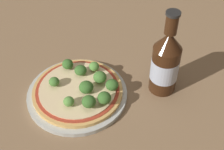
# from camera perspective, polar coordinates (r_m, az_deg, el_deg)

# --- Properties ---
(ground_plane) EXTENTS (3.00, 3.00, 0.00)m
(ground_plane) POSITION_cam_1_polar(r_m,az_deg,el_deg) (0.81, -6.35, -2.39)
(ground_plane) COLOR #846647
(plate) EXTENTS (0.25, 0.25, 0.01)m
(plate) POSITION_cam_1_polar(r_m,az_deg,el_deg) (0.78, -6.35, -3.50)
(plate) COLOR #B2B7B2
(plate) RESTS_ON ground_plane
(pizza) EXTENTS (0.22, 0.22, 0.01)m
(pizza) POSITION_cam_1_polar(r_m,az_deg,el_deg) (0.77, -6.30, -2.80)
(pizza) COLOR tan
(pizza) RESTS_ON plate
(broccoli_floret_0) EXTENTS (0.03, 0.03, 0.03)m
(broccoli_floret_0) POSITION_cam_1_polar(r_m,az_deg,el_deg) (0.75, 0.02, -1.83)
(broccoli_floret_0) COLOR #6B8E51
(broccoli_floret_0) RESTS_ON pizza
(broccoli_floret_1) EXTENTS (0.03, 0.03, 0.03)m
(broccoli_floret_1) POSITION_cam_1_polar(r_m,az_deg,el_deg) (0.77, -10.54, -1.23)
(broccoli_floret_1) COLOR #6B8E51
(broccoli_floret_1) RESTS_ON pizza
(broccoli_floret_2) EXTENTS (0.03, 0.03, 0.02)m
(broccoli_floret_2) POSITION_cam_1_polar(r_m,az_deg,el_deg) (0.73, -7.91, -4.83)
(broccoli_floret_2) COLOR #6B8E51
(broccoli_floret_2) RESTS_ON pizza
(broccoli_floret_3) EXTENTS (0.03, 0.03, 0.03)m
(broccoli_floret_3) POSITION_cam_1_polar(r_m,az_deg,el_deg) (0.72, -1.42, -4.22)
(broccoli_floret_3) COLOR #6B8E51
(broccoli_floret_3) RESTS_ON pizza
(broccoli_floret_4) EXTENTS (0.03, 0.03, 0.03)m
(broccoli_floret_4) POSITION_cam_1_polar(r_m,az_deg,el_deg) (0.79, -5.77, 0.87)
(broccoli_floret_4) COLOR #6B8E51
(broccoli_floret_4) RESTS_ON pizza
(broccoli_floret_5) EXTENTS (0.03, 0.03, 0.03)m
(broccoli_floret_5) POSITION_cam_1_polar(r_m,az_deg,el_deg) (0.75, -4.74, -2.23)
(broccoli_floret_5) COLOR #6B8E51
(broccoli_floret_5) RESTS_ON pizza
(broccoli_floret_6) EXTENTS (0.03, 0.03, 0.03)m
(broccoli_floret_6) POSITION_cam_1_polar(r_m,az_deg,el_deg) (0.80, -3.29, 1.58)
(broccoli_floret_6) COLOR #6B8E51
(broccoli_floret_6) RESTS_ON pizza
(broccoli_floret_7) EXTENTS (0.03, 0.03, 0.03)m
(broccoli_floret_7) POSITION_cam_1_polar(r_m,az_deg,el_deg) (0.71, -4.26, -4.88)
(broccoli_floret_7) COLOR #6B8E51
(broccoli_floret_7) RESTS_ON pizza
(broccoli_floret_8) EXTENTS (0.03, 0.03, 0.03)m
(broccoli_floret_8) POSITION_cam_1_polar(r_m,az_deg,el_deg) (0.77, -2.23, -0.39)
(broccoli_floret_8) COLOR #6B8E51
(broccoli_floret_8) RESTS_ON pizza
(broccoli_floret_9) EXTENTS (0.03, 0.03, 0.03)m
(broccoli_floret_9) POSITION_cam_1_polar(r_m,az_deg,el_deg) (0.81, -8.11, 1.97)
(broccoli_floret_9) COLOR #6B8E51
(broccoli_floret_9) RESTS_ON pizza
(beer_bottle) EXTENTS (0.07, 0.07, 0.23)m
(beer_bottle) POSITION_cam_1_polar(r_m,az_deg,el_deg) (0.75, 9.74, 2.28)
(beer_bottle) COLOR #381E0F
(beer_bottle) RESTS_ON ground_plane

